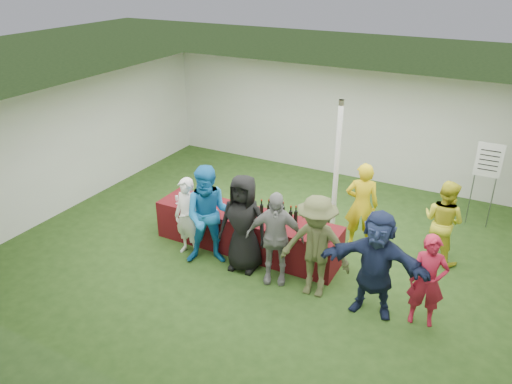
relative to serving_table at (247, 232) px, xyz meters
The scene contains 18 objects.
ground 0.83m from the serving_table, 25.28° to the left, with size 60.00×60.00×0.00m, color #284719.
tent 2.15m from the serving_table, 52.28° to the left, with size 10.00×10.00×10.00m.
serving_table is the anchor object (origin of this frame).
wine_bottles 0.79m from the serving_table, 12.25° to the left, with size 0.73×0.16×0.32m.
wine_glasses 1.06m from the serving_table, 163.94° to the right, with size 1.21×0.10×0.16m.
water_bottle 0.49m from the serving_table, 90.11° to the left, with size 0.07×0.07×0.23m.
bar_towel 1.54m from the serving_table, ahead, with size 0.25×0.18×0.03m, color white.
dump_bucket 1.69m from the serving_table, ahead, with size 0.24×0.24×0.18m, color slate.
wine_list_sign 4.95m from the serving_table, 39.07° to the left, with size 0.50×0.03×1.80m.
staff_pourer 2.22m from the serving_table, 32.54° to the left, with size 0.62×0.41×1.70m, color gold.
staff_back 3.57m from the serving_table, 22.20° to the left, with size 0.76×0.60×1.57m, color gold.
customer_0 1.16m from the serving_table, 144.47° to the right, with size 0.56×0.37×1.53m, color white.
customer_1 0.95m from the serving_table, 119.04° to the right, with size 0.91×0.71×1.87m, color #1871B9.
customer_2 0.81m from the serving_table, 66.07° to the right, with size 0.87×0.57×1.79m, color black.
customer_3 1.21m from the serving_table, 36.24° to the right, with size 0.98×0.41×1.67m, color gray.
customer_4 1.85m from the serving_table, 22.80° to the right, with size 1.15×0.66×1.77m, color #494D2B.
customer_5 2.75m from the serving_table, 15.05° to the right, with size 1.63×0.52×1.76m, color #1A2444.
customer_6 3.45m from the serving_table, 10.09° to the right, with size 0.55×0.36×1.50m, color #A81831.
Camera 1 is at (3.30, -7.48, 5.07)m, focal length 35.00 mm.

